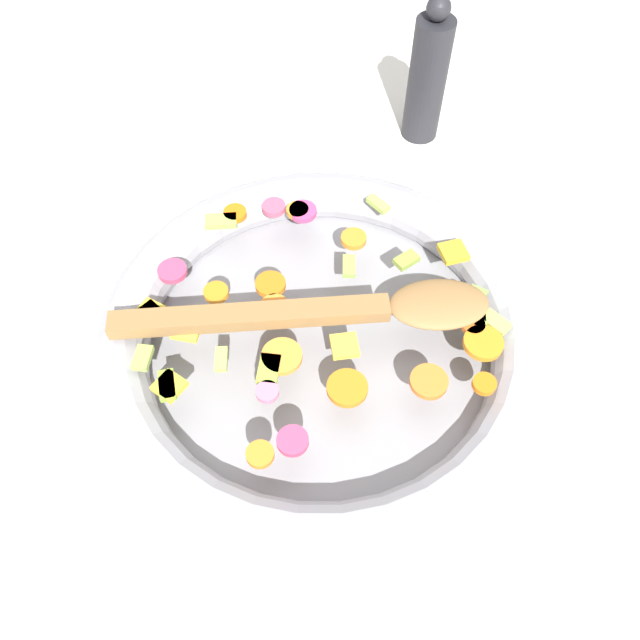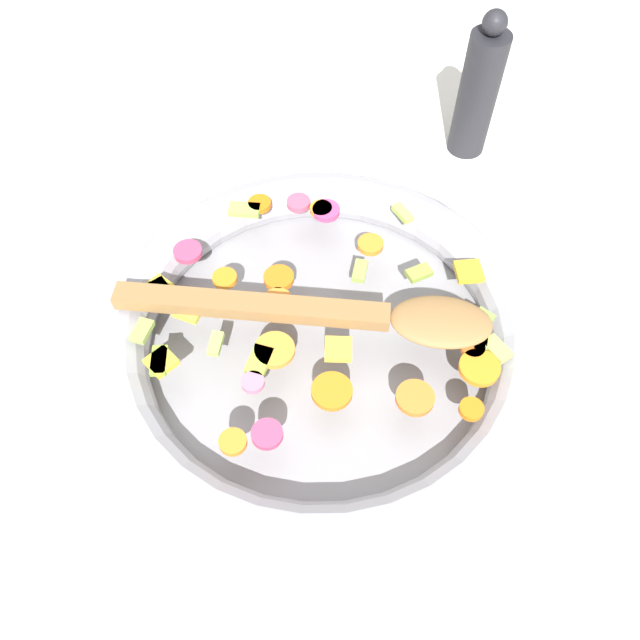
{
  "view_description": "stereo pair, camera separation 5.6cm",
  "coord_description": "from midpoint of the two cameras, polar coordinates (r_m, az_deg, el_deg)",
  "views": [
    {
      "loc": [
        -0.2,
        0.24,
        0.52
      ],
      "look_at": [
        0.0,
        0.0,
        0.05
      ],
      "focal_mm": 35.0,
      "sensor_mm": 36.0,
      "label": 1
    },
    {
      "loc": [
        -0.24,
        0.2,
        0.52
      ],
      "look_at": [
        0.0,
        0.0,
        0.05
      ],
      "focal_mm": 35.0,
      "sensor_mm": 36.0,
      "label": 2
    }
  ],
  "objects": [
    {
      "name": "chopped_vegetables",
      "position": [
        0.56,
        -3.39,
        0.43
      ],
      "size": [
        0.33,
        0.31,
        0.01
      ],
      "color": "orange",
      "rests_on": "skillet"
    },
    {
      "name": "wooden_spoon",
      "position": [
        0.55,
        -0.91,
        0.67
      ],
      "size": [
        0.27,
        0.26,
        0.01
      ],
      "color": "olive",
      "rests_on": "chopped_vegetables"
    },
    {
      "name": "ground_plane",
      "position": [
        0.6,
        -2.66,
        -2.86
      ],
      "size": [
        4.0,
        4.0,
        0.0
      ],
      "primitive_type": "plane",
      "color": "silver"
    },
    {
      "name": "pepper_mill",
      "position": [
        0.77,
        7.64,
        21.03
      ],
      "size": [
        0.04,
        0.04,
        0.17
      ],
      "color": "#232328",
      "rests_on": "ground_plane"
    },
    {
      "name": "skillet",
      "position": [
        0.59,
        -2.74,
        -1.74
      ],
      "size": [
        0.42,
        0.42,
        0.05
      ],
      "color": "gray",
      "rests_on": "ground_plane"
    }
  ]
}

